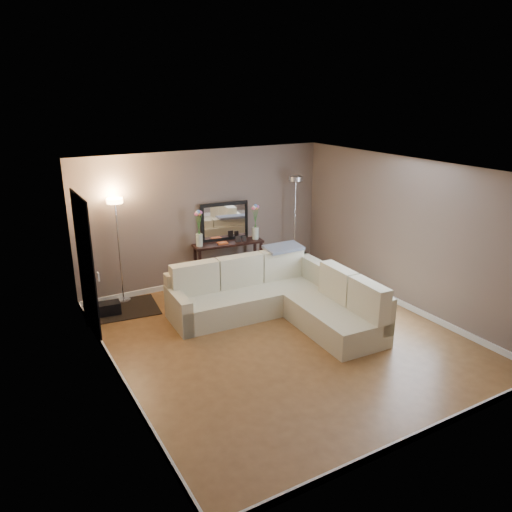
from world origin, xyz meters
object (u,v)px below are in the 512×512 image
console_table (225,261)px  floor_lamp_lit (117,230)px  sectional_sofa (278,297)px  floor_lamp_unlit (295,205)px

console_table → floor_lamp_lit: size_ratio=0.74×
sectional_sofa → floor_lamp_unlit: floor_lamp_unlit is taller
floor_lamp_lit → floor_lamp_unlit: bearing=-2.9°
floor_lamp_lit → floor_lamp_unlit: (3.58, -0.18, 0.07)m
console_table → floor_lamp_unlit: 1.86m
sectional_sofa → floor_lamp_unlit: 2.54m
sectional_sofa → floor_lamp_unlit: bearing=49.5°
sectional_sofa → console_table: sectional_sofa is taller
sectional_sofa → floor_lamp_lit: size_ratio=1.44×
sectional_sofa → floor_lamp_unlit: (1.50, 1.76, 1.06)m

